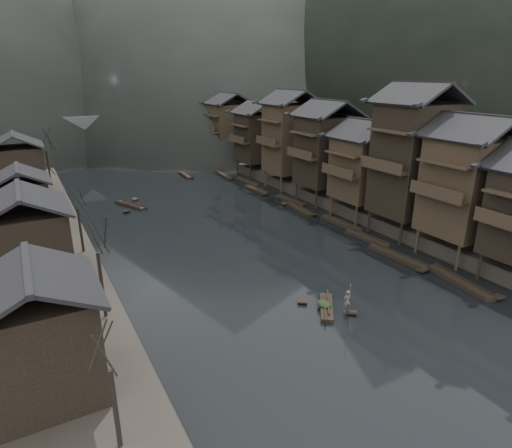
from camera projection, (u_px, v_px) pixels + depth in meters
water at (311, 290)px, 36.52m from camera, size 300.00×300.00×0.00m
right_bank at (336, 161)px, 85.13m from camera, size 40.00×200.00×1.80m
stilt_houses at (335, 141)px, 57.24m from camera, size 9.00×67.60×16.90m
left_houses at (22, 201)px, 41.88m from camera, size 8.10×53.20×8.73m
bare_trees at (59, 188)px, 43.46m from camera, size 3.75×59.41×7.50m
moored_sampans at (305, 211)px, 56.79m from camera, size 3.17×55.22×0.47m
midriver_boats at (160, 189)px, 67.31m from camera, size 15.38×19.64×0.45m
stone_bridge at (120, 132)px, 94.18m from camera, size 40.00×6.00×9.00m
hero_sampan at (327, 307)px, 33.52m from camera, size 3.29×4.10×0.43m
cargo_heap at (324, 300)px, 33.42m from camera, size 0.99×1.30×0.60m
boatman at (348, 298)px, 32.51m from camera, size 0.70×0.50×1.80m
bamboo_pole at (352, 265)px, 31.68m from camera, size 1.87×2.03×3.69m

